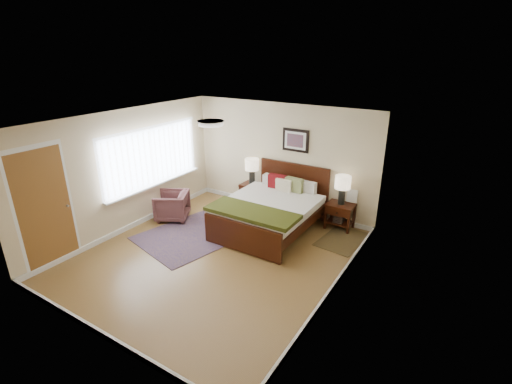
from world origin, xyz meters
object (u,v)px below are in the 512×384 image
bed (271,206)px  nightstand_left (252,189)px  armchair (172,206)px  lamp_right (343,185)px  rug_persian (198,233)px  nightstand_right (340,213)px  lamp_left (252,167)px

bed → nightstand_left: size_ratio=3.79×
armchair → nightstand_left: bearing=113.3°
nightstand_left → lamp_right: (2.20, 0.02, 0.52)m
nightstand_left → rug_persian: nightstand_left is taller
nightstand_right → bed: bearing=-145.1°
nightstand_right → lamp_left: (-2.20, 0.01, 0.66)m
bed → lamp_right: size_ratio=3.60×
nightstand_right → armchair: size_ratio=0.80×
rug_persian → nightstand_right: bearing=49.7°
nightstand_left → nightstand_right: nightstand_left is taller
nightstand_left → rug_persian: 1.82m
rug_persian → nightstand_left: bearing=96.8°
armchair → nightstand_right: bearing=84.9°
nightstand_left → lamp_left: 0.55m
nightstand_right → lamp_left: lamp_left is taller
nightstand_right → lamp_right: bearing=90.0°
lamp_right → rug_persian: 3.15m
nightstand_right → lamp_right: lamp_right is taller
bed → nightstand_left: bearing=140.3°
nightstand_right → armchair: 3.68m
lamp_right → rug_persian: lamp_right is taller
nightstand_left → bed: bearing=-39.7°
nightstand_left → armchair: (-1.15, -1.51, -0.14)m
bed → lamp_right: bearing=35.3°
bed → armchair: 2.27m
lamp_left → armchair: size_ratio=0.88×
rug_persian → bed: bearing=50.8°
nightstand_left → rug_persian: bearing=-96.8°
rug_persian → lamp_right: bearing=49.9°
bed → rug_persian: size_ratio=0.94×
lamp_left → lamp_right: size_ratio=1.00×
nightstand_right → lamp_left: bearing=179.7°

